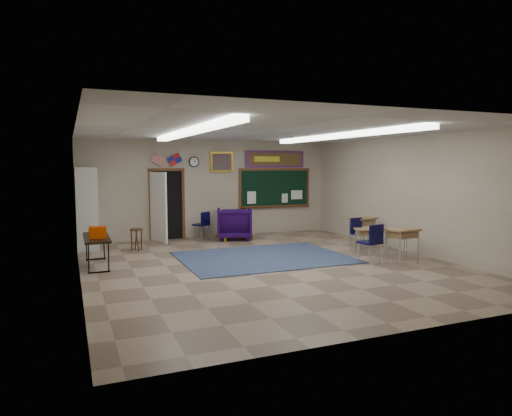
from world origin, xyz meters
name	(u,v)px	position (x,y,z in m)	size (l,w,h in m)	color
floor	(269,265)	(0.00, 0.00, 0.00)	(9.00, 9.00, 0.00)	gray
back_wall	(211,189)	(0.00, 4.50, 1.50)	(8.00, 0.04, 3.00)	#BEAF9A
front_wall	(408,223)	(0.00, -4.50, 1.50)	(8.00, 0.04, 3.00)	#BEAF9A
left_wall	(78,205)	(-4.00, 0.00, 1.50)	(0.04, 9.00, 3.00)	#BEAF9A
right_wall	(412,195)	(4.00, 0.00, 1.50)	(0.04, 9.00, 3.00)	#BEAF9A
ceiling	(270,131)	(0.00, 0.00, 3.00)	(8.00, 9.00, 0.04)	silver
area_rug	(264,257)	(0.20, 0.80, 0.01)	(4.00, 3.00, 0.02)	#364466
fluorescent_strips	(270,134)	(0.00, 0.00, 2.94)	(3.86, 6.00, 0.10)	white
doorway	(165,205)	(-1.50, 4.35, 1.06)	(1.10, 0.89, 2.16)	black
chalkboard	(275,189)	(2.20, 4.46, 1.46)	(2.55, 0.14, 1.30)	brown
bulletin_board	(275,159)	(2.20, 4.47, 2.45)	(2.10, 0.05, 0.55)	#B50F11
framed_art_print	(222,162)	(0.35, 4.47, 2.35)	(0.75, 0.05, 0.65)	#A37E1F
wall_clock	(194,162)	(-0.55, 4.47, 2.35)	(0.32, 0.05, 0.32)	black
wall_flags	(166,158)	(-1.40, 4.44, 2.48)	(1.16, 0.06, 0.70)	red
storage_cabinet	(87,208)	(-3.71, 3.85, 1.10)	(0.59, 1.25, 2.20)	beige
wingback_armchair	(234,224)	(0.49, 3.71, 0.48)	(1.02, 1.05, 0.96)	#1A0535
student_chair_reading	(201,225)	(-0.45, 4.10, 0.42)	(0.42, 0.42, 0.84)	black
student_chair_desk_a	(370,243)	(2.22, -0.69, 0.46)	(0.46, 0.46, 0.92)	black
student_chair_desk_b	(361,235)	(2.93, 0.65, 0.43)	(0.43, 0.43, 0.86)	black
student_desk_front_left	(367,241)	(2.68, 0.05, 0.38)	(0.67, 0.58, 0.68)	olive
student_desk_front_right	(362,230)	(3.32, 1.13, 0.46)	(0.77, 0.64, 0.82)	olive
student_desk_back_left	(402,244)	(2.85, -1.06, 0.46)	(0.74, 0.59, 0.82)	olive
student_desk_back_right	(396,242)	(3.24, -0.37, 0.36)	(0.67, 0.63, 0.65)	olive
folding_table	(97,250)	(-3.62, 1.38, 0.37)	(0.55, 1.62, 0.92)	black
wooden_stool	(137,239)	(-2.54, 2.91, 0.30)	(0.33, 0.33, 0.59)	#4C2A17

